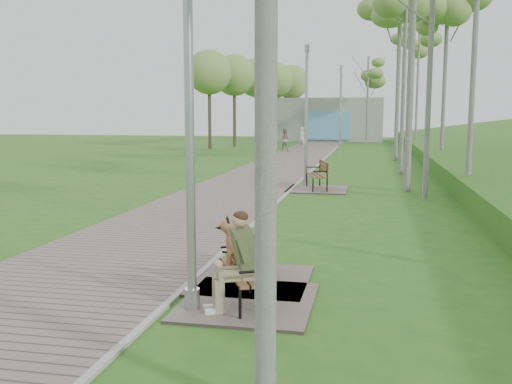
# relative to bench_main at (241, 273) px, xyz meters

# --- Properties ---
(walkway) EXTENTS (3.50, 67.00, 0.04)m
(walkway) POSITION_rel_bench_main_xyz_m (-2.69, 18.41, -0.40)
(walkway) COLOR #72625C
(walkway) RESTS_ON ground
(kerb) EXTENTS (0.10, 67.00, 0.05)m
(kerb) POSITION_rel_bench_main_xyz_m (-0.94, 18.41, -0.40)
(kerb) COLOR #999993
(kerb) RESTS_ON ground
(building_north) EXTENTS (10.00, 5.20, 4.00)m
(building_north) POSITION_rel_bench_main_xyz_m (-2.44, 47.89, 1.57)
(building_north) COLOR #9E9E99
(building_north) RESTS_ON ground
(bench_main) EXTENTS (1.74, 1.93, 1.51)m
(bench_main) POSITION_rel_bench_main_xyz_m (0.00, 0.00, 0.00)
(bench_main) COLOR #72625C
(bench_main) RESTS_ON ground
(bench_second) EXTENTS (1.68, 1.87, 1.03)m
(bench_second) POSITION_rel_bench_main_xyz_m (-0.10, 1.03, -0.23)
(bench_second) COLOR #72625C
(bench_second) RESTS_ON ground
(bench_third) EXTENTS (1.95, 2.17, 1.20)m
(bench_third) POSITION_rel_bench_main_xyz_m (-0.13, 11.77, -0.20)
(bench_third) COLOR #72625C
(bench_third) RESTS_ON ground
(lamp_post_near) EXTENTS (0.20, 0.20, 5.08)m
(lamp_post_near) POSITION_rel_bench_main_xyz_m (-0.55, -0.39, 1.95)
(lamp_post_near) COLOR #999CA1
(lamp_post_near) RESTS_ON ground
(lamp_post_second) EXTENTS (0.19, 0.19, 4.86)m
(lamp_post_second) POSITION_rel_bench_main_xyz_m (-0.61, 12.73, 1.85)
(lamp_post_second) COLOR #999CA1
(lamp_post_second) RESTS_ON ground
(lamp_post_third) EXTENTS (0.23, 0.23, 5.83)m
(lamp_post_third) POSITION_rel_bench_main_xyz_m (-0.56, 32.84, 2.30)
(lamp_post_third) COLOR #999CA1
(lamp_post_third) RESTS_ON ground
(lamp_post_far) EXTENTS (0.22, 0.22, 5.67)m
(lamp_post_far) POSITION_rel_bench_main_xyz_m (-0.87, 39.09, 2.23)
(lamp_post_far) COLOR #999CA1
(lamp_post_far) RESTS_ON ground
(pedestrian_near) EXTENTS (0.66, 0.53, 1.56)m
(pedestrian_near) POSITION_rel_bench_main_xyz_m (-3.50, 35.24, 0.36)
(pedestrian_near) COLOR silver
(pedestrian_near) RESTS_ON ground
(pedestrian_far) EXTENTS (0.83, 0.67, 1.60)m
(pedestrian_far) POSITION_rel_bench_main_xyz_m (-4.14, 30.87, 0.38)
(pedestrian_far) COLOR gray
(pedestrian_far) RESTS_ON ground
(birch_far_c) EXTENTS (2.49, 2.49, 10.72)m
(birch_far_c) POSITION_rel_bench_main_xyz_m (4.59, 33.98, 8.00)
(birch_far_c) COLOR silver
(birch_far_c) RESTS_ON ground
(birch_distant_a) EXTENTS (2.46, 2.46, 7.56)m
(birch_distant_a) POSITION_rel_bench_main_xyz_m (1.16, 42.25, 5.52)
(birch_distant_a) COLOR silver
(birch_distant_a) RESTS_ON ground
(birch_distant_b) EXTENTS (2.70, 2.70, 11.15)m
(birch_distant_b) POSITION_rel_bench_main_xyz_m (4.83, 44.58, 8.33)
(birch_distant_b) COLOR silver
(birch_distant_b) RESTS_ON ground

